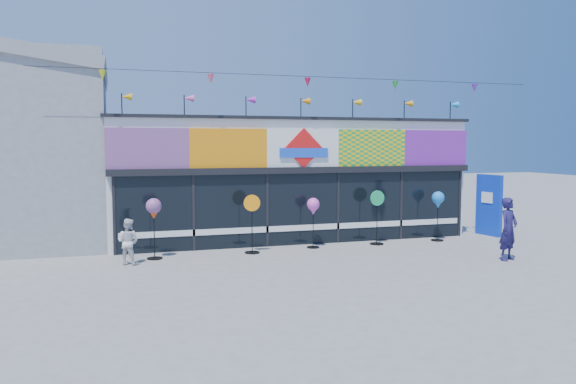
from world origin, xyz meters
name	(u,v)px	position (x,y,z in m)	size (l,w,h in m)	color
ground	(345,266)	(0.00, 0.00, 0.00)	(80.00, 80.00, 0.00)	slate
kite_shop	(281,177)	(0.00, 5.94, 2.05)	(16.00, 5.70, 5.31)	white
blue_sign	(489,205)	(6.86, 3.19, 1.08)	(0.34, 1.09, 2.15)	#0C33BC
spinner_0	(154,210)	(-4.73, 2.48, 1.38)	(0.44, 0.44, 1.72)	black
spinner_1	(252,222)	(-1.91, 2.49, 0.92)	(0.48, 0.44, 1.74)	black
spinner_2	(313,208)	(0.11, 2.77, 1.25)	(0.40, 0.40, 1.56)	black
spinner_3	(377,216)	(2.27, 2.72, 0.92)	(0.49, 0.44, 1.75)	black
spinner_4	(438,201)	(4.52, 2.74, 1.33)	(0.42, 0.42, 1.66)	black
adult_man	(508,229)	(4.65, -0.61, 0.88)	(0.64, 0.42, 1.75)	#1C1748
child	(128,242)	(-5.45, 1.95, 0.62)	(0.60, 0.35, 1.24)	silver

